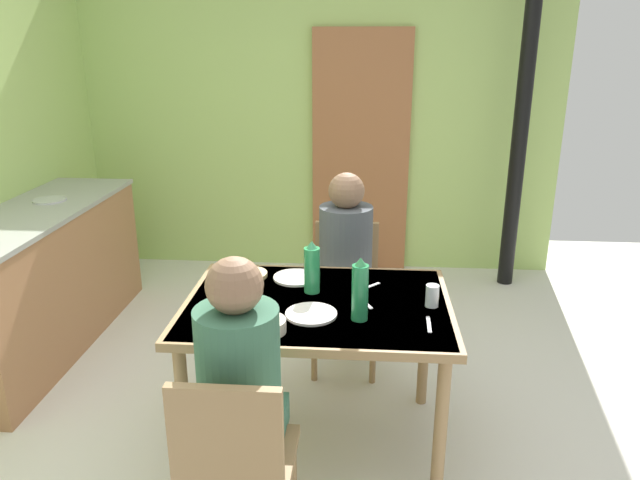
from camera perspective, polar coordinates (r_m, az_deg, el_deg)
The scene contains 22 objects.
ground_plane at distance 3.14m, azimuth -5.20°, elevation -19.01°, with size 6.75×6.75×0.00m, color silver.
wall_back at distance 5.10m, azimuth -0.78°, elevation 12.15°, with size 4.08×0.10×2.68m, color #ADCF6E.
door_wooden at distance 5.05m, azimuth 3.88°, elevation 8.16°, with size 0.80×0.05×2.00m, color #9E6039.
stove_pipe_column at distance 4.87m, azimuth 18.62°, elevation 10.91°, with size 0.12×0.12×2.68m, color black.
kitchen_counter at distance 4.23m, azimuth -25.26°, elevation -3.47°, with size 0.61×1.89×0.91m.
dining_table at distance 2.81m, azimuth -0.24°, elevation -7.39°, with size 1.23×0.90×0.76m.
chair_near_diner at distance 2.27m, azimuth -8.08°, elevation -20.18°, with size 0.40×0.40×0.87m.
chair_far_diner at distance 3.61m, azimuth 2.46°, elevation -4.45°, with size 0.40×0.40×0.87m.
person_near_diner at distance 2.22m, azimuth -7.66°, elevation -12.25°, with size 0.30×0.37×0.77m.
person_far_diner at distance 3.38m, azimuth 2.44°, elevation -0.93°, with size 0.30×0.37×0.77m.
water_bottle_green_near at distance 2.56m, azimuth 3.82°, elevation -4.83°, with size 0.07×0.07×0.28m.
water_bottle_green_far at distance 2.84m, azimuth -0.78°, elevation -2.71°, with size 0.08×0.08×0.26m.
serving_bowl_center at distance 2.51m, azimuth -5.18°, elevation -8.11°, with size 0.17×0.17×0.06m, color #F2DDC4.
dinner_plate_near_left at distance 3.04m, azimuth -2.31°, elevation -3.58°, with size 0.23×0.23×0.01m, color white.
dinner_plate_near_right at distance 2.65m, azimuth -0.85°, elevation -7.04°, with size 0.23×0.23×0.01m, color white.
drinking_glass_by_near_diner at distance 2.81m, azimuth -8.53°, elevation -4.76°, with size 0.06×0.06×0.10m, color silver.
drinking_glass_by_far_diner at distance 2.76m, azimuth 10.61°, elevation -5.23°, with size 0.06×0.06×0.10m, color silver.
bread_plate_sliced at distance 3.08m, azimuth -6.79°, elevation -3.27°, with size 0.19×0.19×0.02m, color #DBB77A.
cutlery_knife_near at distance 2.77m, azimuth -5.29°, elevation -6.03°, with size 0.15×0.02×0.00m, color silver.
cutlery_fork_near at distance 2.94m, azimuth 4.65°, elevation -4.46°, with size 0.15×0.02×0.00m, color silver.
cutlery_knife_far at distance 2.61m, azimuth 10.31°, elevation -7.90°, with size 0.15×0.02×0.00m, color silver.
cutlery_fork_far at distance 2.78m, azimuth 4.28°, elevation -5.91°, with size 0.15×0.02×0.00m, color silver.
Camera 1 is at (0.46, -2.45, 1.91)m, focal length 33.67 mm.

